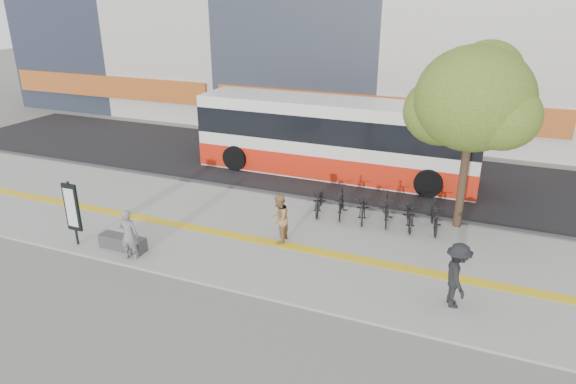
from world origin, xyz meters
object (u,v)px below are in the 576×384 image
at_px(signboard, 72,208).
at_px(pedestrian_tan, 279,219).
at_px(street_tree, 473,101).
at_px(bench, 123,243).
at_px(seated_woman, 129,235).
at_px(pedestrian_dark, 457,275).
at_px(bus, 335,140).

bearing_deg(signboard, pedestrian_tan, 23.76).
bearing_deg(street_tree, bench, -148.38).
height_order(seated_woman, pedestrian_dark, pedestrian_dark).
bearing_deg(bus, signboard, -119.43).
xyz_separation_m(bench, pedestrian_dark, (10.15, 0.77, 0.67)).
relative_size(seated_woman, pedestrian_tan, 0.97).
distance_m(pedestrian_tan, pedestrian_dark, 5.92).
xyz_separation_m(bus, seated_woman, (-3.40, -10.10, -0.73)).
distance_m(seated_woman, pedestrian_dark, 9.58).
distance_m(signboard, seated_woman, 2.29).
xyz_separation_m(street_tree, pedestrian_tan, (-5.32, -3.66, -3.59)).
distance_m(signboard, bus, 11.49).
bearing_deg(pedestrian_dark, signboard, 77.56).
height_order(bus, pedestrian_dark, bus).
relative_size(seated_woman, pedestrian_dark, 0.91).
height_order(signboard, street_tree, street_tree).
bearing_deg(bus, street_tree, -32.68).
bearing_deg(signboard, bench, 10.81).
bearing_deg(street_tree, seated_woman, -144.91).
height_order(bench, pedestrian_tan, pedestrian_tan).
distance_m(bench, seated_woman, 0.96).
bearing_deg(pedestrian_dark, bus, 16.71).
xyz_separation_m(signboard, pedestrian_tan, (6.06, 2.67, -0.44)).
bearing_deg(pedestrian_tan, bus, 177.25).
height_order(street_tree, pedestrian_tan, street_tree).
bearing_deg(pedestrian_dark, seated_woman, 79.34).
height_order(bench, seated_woman, seated_woman).
bearing_deg(street_tree, bus, 147.32).
bearing_deg(street_tree, pedestrian_tan, -145.49).
relative_size(signboard, pedestrian_tan, 1.30).
xyz_separation_m(bench, street_tree, (9.78, 6.02, 4.21)).
xyz_separation_m(signboard, street_tree, (11.38, 6.33, 3.15)).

